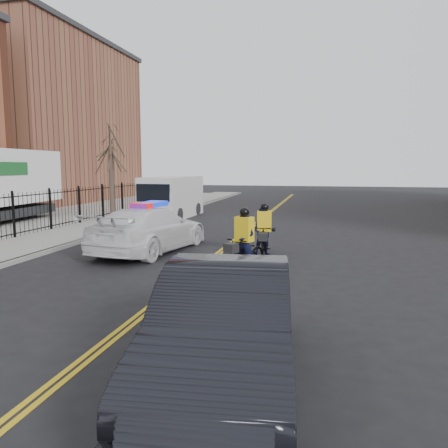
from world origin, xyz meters
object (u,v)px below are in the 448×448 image
Objects in this scene: police_cruiser at (150,229)px; cargo_van at (171,198)px; cyclist_far at (264,235)px; cyclist_near at (244,249)px; dark_sedan at (225,325)px.

police_cruiser is 1.00× the size of cargo_van.
cargo_van reaches higher than cyclist_far.
cargo_van is at bearing 120.90° from cyclist_far.
police_cruiser is 3.23× the size of cyclist_far.
cyclist_near reaches higher than police_cruiser.
cargo_van reaches higher than cyclist_near.
cargo_van is (-7.86, 19.32, 0.36)m from dark_sedan.
police_cruiser is 10.86m from cargo_van.
cyclist_near is at bearing -60.43° from cargo_van.
cyclist_near is at bearing 91.34° from dark_sedan.
dark_sedan is 6.83m from cyclist_near.
police_cruiser is 10.14m from dark_sedan.
cargo_van reaches higher than police_cruiser.
cyclist_near is (3.89, -2.13, -0.17)m from police_cruiser.
cargo_van is 14.33m from cyclist_near.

